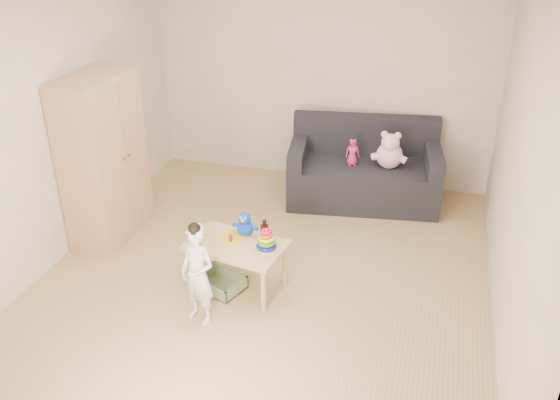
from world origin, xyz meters
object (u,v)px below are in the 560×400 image
(wardrobe, at_px, (104,159))
(sofa, at_px, (363,182))
(toddler, at_px, (198,276))
(play_table, at_px, (237,265))

(wardrobe, xyz_separation_m, sofa, (2.38, 1.40, -0.60))
(wardrobe, distance_m, toddler, 1.83)
(wardrobe, distance_m, sofa, 2.83)
(wardrobe, relative_size, sofa, 1.01)
(wardrobe, height_order, sofa, wardrobe)
(sofa, xyz_separation_m, play_table, (-0.83, -1.96, -0.01))
(sofa, relative_size, play_table, 1.98)
(play_table, bearing_deg, sofa, 67.18)
(sofa, bearing_deg, toddler, -119.10)
(sofa, bearing_deg, play_table, -120.71)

